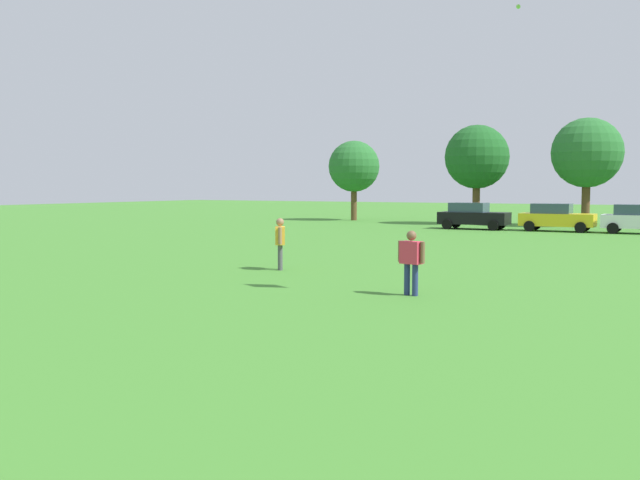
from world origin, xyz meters
TOP-DOWN VIEW (x-y plane):
  - ground_plane at (0.00, 30.00)m, footprint 160.00×160.00m
  - adult_bystander at (2.03, 15.94)m, footprint 0.76×0.40m
  - bystander_midfield at (-3.69, 18.94)m, footprint 0.55×0.70m
  - parked_car_black_0 at (-4.50, 43.27)m, footprint 4.30×2.02m
  - parked_car_yellow_1 at (0.53, 43.61)m, footprint 4.30×2.02m
  - tree_far_left at (-16.22, 50.13)m, footprint 4.06×4.06m
  - tree_left at (-5.99, 49.09)m, footprint 4.54×4.54m
  - tree_center_left at (1.32, 49.83)m, footprint 4.69×4.69m

SIDE VIEW (x-z plane):
  - ground_plane at x=0.00m, z-range 0.00..0.00m
  - parked_car_black_0 at x=-4.50m, z-range 0.02..1.70m
  - parked_car_yellow_1 at x=0.53m, z-range 0.02..1.70m
  - adult_bystander at x=2.03m, z-range 0.15..1.78m
  - bystander_midfield at x=-3.69m, z-range 0.16..1.85m
  - tree_far_left at x=-16.22m, z-range 1.11..7.43m
  - tree_left at x=-5.99m, z-range 1.24..8.32m
  - tree_center_left at x=1.32m, z-range 1.28..8.59m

